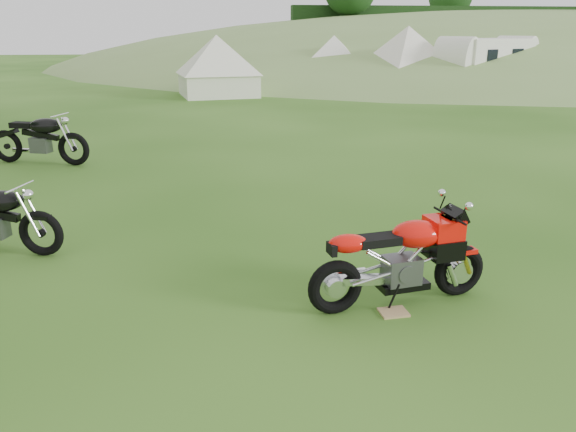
{
  "coord_description": "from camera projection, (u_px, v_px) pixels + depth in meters",
  "views": [
    {
      "loc": [
        -0.58,
        -4.86,
        2.56
      ],
      "look_at": [
        0.16,
        0.4,
        0.79
      ],
      "focal_mm": 35.0,
      "sensor_mm": 36.0,
      "label": 1
    }
  ],
  "objects": [
    {
      "name": "ground",
      "position": [
        278.0,
        307.0,
        5.45
      ],
      "size": [
        120.0,
        120.0,
        0.0
      ],
      "primitive_type": "plane",
      "color": "#235011",
      "rests_on": "ground"
    },
    {
      "name": "hillside",
      "position": [
        508.0,
        62.0,
        46.19
      ],
      "size": [
        80.0,
        64.0,
        8.0
      ],
      "primitive_type": "ellipsoid",
      "color": "#73964C",
      "rests_on": "ground"
    },
    {
      "name": "hedgerow",
      "position": [
        508.0,
        62.0,
        46.19
      ],
      "size": [
        36.0,
        1.2,
        8.6
      ],
      "primitive_type": null,
      "color": "black",
      "rests_on": "ground"
    },
    {
      "name": "sport_motorcycle",
      "position": [
        401.0,
        253.0,
        5.35
      ],
      "size": [
        1.82,
        0.72,
        1.06
      ],
      "primitive_type": null,
      "rotation": [
        0.0,
        0.0,
        0.16
      ],
      "color": "red",
      "rests_on": "ground"
    },
    {
      "name": "plywood_board",
      "position": [
        394.0,
        312.0,
        5.32
      ],
      "size": [
        0.28,
        0.23,
        0.02
      ],
      "primitive_type": "cube",
      "rotation": [
        0.0,
        0.0,
        0.07
      ],
      "color": "tan",
      "rests_on": "ground"
    },
    {
      "name": "vintage_moto_d",
      "position": [
        39.0,
        137.0,
        11.05
      ],
      "size": [
        2.09,
        1.1,
        1.07
      ],
      "primitive_type": null,
      "rotation": [
        0.0,
        0.0,
        -0.33
      ],
      "color": "black",
      "rests_on": "ground"
    },
    {
      "name": "tent_left",
      "position": [
        217.0,
        64.0,
        22.35
      ],
      "size": [
        3.25,
        3.25,
        2.46
      ],
      "primitive_type": null,
      "rotation": [
        0.0,
        0.0,
        0.16
      ],
      "color": "white",
      "rests_on": "ground"
    },
    {
      "name": "tent_mid",
      "position": [
        334.0,
        60.0,
        26.21
      ],
      "size": [
        3.4,
        3.4,
        2.42
      ],
      "primitive_type": null,
      "rotation": [
        0.0,
        0.0,
        -0.25
      ],
      "color": "white",
      "rests_on": "ground"
    },
    {
      "name": "tent_right",
      "position": [
        407.0,
        59.0,
        24.64
      ],
      "size": [
        3.89,
        3.89,
        2.68
      ],
      "primitive_type": null,
      "rotation": [
        0.0,
        0.0,
        0.31
      ],
      "color": "white",
      "rests_on": "ground"
    },
    {
      "name": "caravan",
      "position": [
        486.0,
        64.0,
        24.41
      ],
      "size": [
        5.23,
        3.92,
        2.23
      ],
      "primitive_type": null,
      "rotation": [
        0.0,
        0.0,
        0.43
      ],
      "color": "white",
      "rests_on": "ground"
    }
  ]
}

